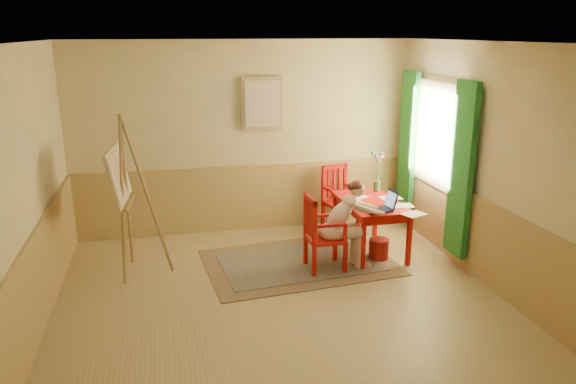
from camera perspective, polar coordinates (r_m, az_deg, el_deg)
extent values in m
cube|color=tan|center=(6.40, -1.09, -10.66)|extent=(5.00, 4.50, 0.02)
cube|color=white|center=(5.70, -1.25, 15.48)|extent=(5.00, 4.50, 0.02)
cube|color=tan|center=(8.06, -4.50, 5.63)|extent=(5.00, 0.02, 2.80)
cube|color=tan|center=(3.82, 5.89, -6.84)|extent=(5.00, 0.02, 2.80)
cube|color=tan|center=(5.93, -25.63, 0.08)|extent=(0.02, 4.50, 2.80)
cube|color=tan|center=(6.85, 19.88, 2.75)|extent=(0.02, 4.50, 2.80)
cube|color=tan|center=(8.25, -4.33, -0.56)|extent=(5.00, 0.04, 1.00)
cube|color=tan|center=(6.21, -24.33, -7.89)|extent=(0.04, 4.50, 1.00)
cube|color=tan|center=(7.08, 18.97, -4.35)|extent=(0.04, 4.50, 1.00)
cube|color=white|center=(7.72, 15.39, 5.74)|extent=(0.02, 1.00, 1.30)
cube|color=tan|center=(7.71, 15.25, 5.74)|extent=(0.03, 1.12, 1.42)
cube|color=green|center=(7.09, 17.64, 2.15)|extent=(0.08, 0.45, 2.20)
cube|color=green|center=(8.43, 12.33, 4.73)|extent=(0.08, 0.45, 2.20)
cube|color=tan|center=(7.98, -2.72, 9.18)|extent=(0.60, 0.04, 0.76)
cube|color=beige|center=(7.95, -2.69, 9.16)|extent=(0.50, 0.02, 0.66)
cube|color=#8C7251|center=(7.19, 1.20, -7.35)|extent=(2.53, 1.80, 0.01)
cube|color=black|center=(7.19, 1.20, -7.29)|extent=(2.10, 1.37, 0.01)
cube|color=red|center=(7.40, 8.63, -1.09)|extent=(0.74, 1.21, 0.04)
cube|color=red|center=(7.42, 8.61, -1.61)|extent=(0.64, 1.11, 0.10)
cube|color=red|center=(6.93, 7.83, -5.46)|extent=(0.06, 0.06, 0.68)
cube|color=red|center=(7.17, 12.50, -4.94)|extent=(0.06, 0.06, 0.68)
cube|color=red|center=(7.90, 4.91, -2.58)|extent=(0.06, 0.06, 0.68)
cube|color=red|center=(8.11, 9.10, -2.21)|extent=(0.06, 0.06, 0.68)
cube|color=red|center=(6.87, 3.91, -4.84)|extent=(0.46, 0.44, 0.04)
cube|color=red|center=(6.73, 2.75, -7.31)|extent=(0.05, 0.05, 0.39)
cube|color=red|center=(6.85, 5.97, -6.94)|extent=(0.05, 0.05, 0.39)
cube|color=red|center=(7.06, 1.84, -6.11)|extent=(0.05, 0.05, 0.39)
cube|color=red|center=(7.18, 4.92, -5.79)|extent=(0.05, 0.05, 0.39)
cube|color=red|center=(6.54, 2.81, -3.22)|extent=(0.05, 0.05, 0.54)
cube|color=red|center=(6.88, 1.88, -2.19)|extent=(0.05, 0.05, 0.54)
cube|color=red|center=(6.64, 2.36, -0.75)|extent=(0.06, 0.43, 0.06)
cube|color=red|center=(6.63, 2.57, -3.08)|extent=(0.03, 0.04, 0.44)
cube|color=red|center=(6.72, 2.33, -2.81)|extent=(0.03, 0.04, 0.44)
cube|color=red|center=(6.81, 2.10, -2.55)|extent=(0.03, 0.04, 0.44)
cube|color=red|center=(6.62, 4.46, -3.51)|extent=(0.40, 0.05, 0.03)
cube|color=red|center=(6.72, 5.98, -4.22)|extent=(0.04, 0.04, 0.21)
cube|color=red|center=(6.96, 3.46, -2.48)|extent=(0.40, 0.05, 0.03)
cube|color=red|center=(7.05, 4.91, -3.17)|extent=(0.04, 0.04, 0.21)
cube|color=red|center=(8.25, 5.53, -1.21)|extent=(0.52, 0.54, 0.04)
cube|color=red|center=(8.38, 3.67, -2.45)|extent=(0.06, 0.06, 0.39)
cube|color=red|center=(8.06, 5.11, -3.26)|extent=(0.06, 0.06, 0.39)
cube|color=red|center=(8.57, 5.85, -2.07)|extent=(0.06, 0.06, 0.39)
cube|color=red|center=(8.26, 7.34, -2.84)|extent=(0.06, 0.06, 0.39)
cube|color=red|center=(8.23, 3.73, 0.89)|extent=(0.06, 0.06, 0.53)
cube|color=red|center=(8.43, 5.95, 1.20)|extent=(0.06, 0.06, 0.53)
cube|color=red|center=(8.27, 4.89, 2.64)|extent=(0.43, 0.15, 0.06)
cube|color=red|center=(8.28, 4.28, 0.87)|extent=(0.05, 0.04, 0.44)
cube|color=red|center=(8.33, 4.85, 0.95)|extent=(0.05, 0.04, 0.44)
cube|color=red|center=(8.38, 5.41, 1.03)|extent=(0.05, 0.04, 0.44)
cube|color=red|center=(8.08, 4.44, 0.19)|extent=(0.13, 0.40, 0.03)
cube|color=red|center=(7.96, 5.13, -0.89)|extent=(0.05, 0.05, 0.21)
cube|color=red|center=(8.28, 6.68, 0.52)|extent=(0.13, 0.40, 0.03)
cube|color=red|center=(8.16, 7.39, -0.52)|extent=(0.05, 0.05, 0.21)
ellipsoid|color=beige|center=(6.84, 4.27, -4.16)|extent=(0.27, 0.33, 0.21)
cylinder|color=beige|center=(6.83, 6.01, -4.32)|extent=(0.40, 0.15, 0.14)
cylinder|color=beige|center=(6.97, 5.55, -3.86)|extent=(0.40, 0.15, 0.14)
cylinder|color=beige|center=(6.98, 7.43, -6.00)|extent=(0.11, 0.11, 0.46)
cylinder|color=beige|center=(7.12, 6.95, -5.52)|extent=(0.11, 0.11, 0.46)
cube|color=beige|center=(7.09, 7.79, -7.62)|extent=(0.19, 0.09, 0.07)
cube|color=beige|center=(7.23, 7.31, -7.12)|extent=(0.19, 0.09, 0.07)
ellipsoid|color=beige|center=(6.81, 5.38, -2.47)|extent=(0.45, 0.27, 0.48)
ellipsoid|color=beige|center=(6.80, 6.50, -0.99)|extent=(0.19, 0.28, 0.16)
sphere|color=beige|center=(6.79, 7.29, 0.26)|extent=(0.19, 0.19, 0.18)
ellipsoid|color=#53271C|center=(6.77, 7.15, 0.68)|extent=(0.17, 0.18, 0.13)
sphere|color=#53271C|center=(6.75, 6.59, 0.56)|extent=(0.10, 0.10, 0.10)
cylinder|color=beige|center=(6.73, 7.57, -1.66)|extent=(0.20, 0.10, 0.14)
cylinder|color=beige|center=(6.84, 9.07, -2.07)|extent=(0.27, 0.13, 0.16)
sphere|color=beige|center=(6.76, 8.26, -1.87)|extent=(0.08, 0.08, 0.08)
sphere|color=beige|center=(6.93, 9.86, -2.28)|extent=(0.07, 0.07, 0.07)
cylinder|color=beige|center=(6.96, 6.76, -1.00)|extent=(0.21, 0.11, 0.14)
cylinder|color=beige|center=(7.04, 8.34, -1.50)|extent=(0.27, 0.12, 0.16)
sphere|color=beige|center=(7.01, 7.38, -1.16)|extent=(0.08, 0.08, 0.08)
sphere|color=beige|center=(7.08, 9.29, -1.84)|extent=(0.07, 0.07, 0.07)
cube|color=#1E2338|center=(7.01, 9.29, -1.86)|extent=(0.37, 0.29, 0.02)
cube|color=#2D3342|center=(7.01, 9.29, -1.83)|extent=(0.32, 0.23, 0.00)
cube|color=#1E2338|center=(7.08, 10.73, -0.74)|extent=(0.11, 0.25, 0.23)
cube|color=#99BFF2|center=(7.07, 10.64, -0.78)|extent=(0.08, 0.21, 0.18)
cube|color=white|center=(6.96, 13.05, -2.26)|extent=(0.34, 0.29, 0.00)
cube|color=white|center=(7.57, 10.65, -0.60)|extent=(0.29, 0.21, 0.00)
cube|color=white|center=(7.54, 7.24, -0.53)|extent=(0.34, 0.31, 0.00)
cube|color=white|center=(7.27, 11.80, -1.40)|extent=(0.30, 0.23, 0.00)
cylinder|color=#3F724C|center=(7.83, 9.24, 0.60)|extent=(0.10, 0.10, 0.15)
cylinder|color=#3F7233|center=(7.81, 9.04, 2.53)|extent=(0.05, 0.13, 0.41)
sphere|color=#728CD8|center=(7.81, 8.83, 4.06)|extent=(0.07, 0.07, 0.06)
cylinder|color=#3F7233|center=(7.72, 9.23, 2.43)|extent=(0.07, 0.08, 0.43)
sphere|color=pink|center=(7.63, 9.20, 3.90)|extent=(0.05, 0.05, 0.04)
cylinder|color=#3F7233|center=(7.79, 9.35, 2.13)|extent=(0.03, 0.04, 0.31)
sphere|color=pink|center=(7.78, 9.44, 3.28)|extent=(0.06, 0.06, 0.05)
cylinder|color=#3F7233|center=(7.71, 9.22, 2.29)|extent=(0.08, 0.11, 0.40)
sphere|color=#728CD8|center=(7.60, 9.17, 3.62)|extent=(0.06, 0.06, 0.06)
cylinder|color=#3F7233|center=(7.82, 9.53, 2.30)|extent=(0.10, 0.07, 0.35)
sphere|color=pink|center=(7.82, 9.80, 3.61)|extent=(0.06, 0.06, 0.05)
cylinder|color=#3F7233|center=(7.80, 9.44, 2.30)|extent=(0.06, 0.05, 0.36)
sphere|color=pink|center=(7.78, 9.61, 3.61)|extent=(0.05, 0.05, 0.05)
cylinder|color=#3F7233|center=(7.82, 9.49, 2.51)|extent=(0.09, 0.09, 0.40)
sphere|color=#728CD8|center=(7.82, 9.72, 4.02)|extent=(0.05, 0.05, 0.05)
cylinder|color=red|center=(7.36, 9.44, -5.88)|extent=(0.27, 0.27, 0.28)
cylinder|color=olive|center=(6.70, -16.89, -0.86)|extent=(0.13, 0.36, 2.00)
cylinder|color=olive|center=(7.00, -16.49, -0.08)|extent=(0.06, 0.37, 2.00)
cylinder|color=olive|center=(6.81, -14.45, -0.38)|extent=(0.52, 0.09, 2.00)
cylinder|color=olive|center=(6.88, -16.85, -1.11)|extent=(0.09, 0.56, 0.03)
cube|color=olive|center=(6.87, -16.32, -1.09)|extent=(0.12, 0.61, 0.03)
cube|color=tan|center=(6.79, -17.31, 1.71)|extent=(0.24, 0.89, 0.66)
cube|color=beige|center=(6.78, -17.13, 1.71)|extent=(0.19, 0.80, 0.57)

